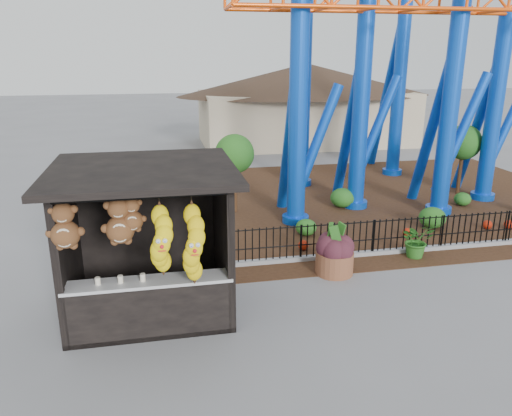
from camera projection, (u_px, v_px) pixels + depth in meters
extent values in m
plane|color=slate|center=(304.00, 323.00, 10.02)|extent=(120.00, 120.00, 0.00)
cube|color=#331E11|center=(346.00, 200.00, 18.26)|extent=(18.00, 12.00, 0.02)
cube|color=gray|center=(414.00, 250.00, 13.56)|extent=(18.00, 0.18, 0.12)
cube|color=black|center=(152.00, 306.00, 10.56)|extent=(3.20, 2.60, 0.10)
cube|color=black|center=(148.00, 223.00, 11.29)|extent=(3.20, 0.12, 3.00)
cube|color=black|center=(68.00, 248.00, 9.84)|extent=(0.12, 2.60, 3.00)
cube|color=black|center=(223.00, 237.00, 10.42)|extent=(0.12, 2.60, 3.00)
cube|color=black|center=(142.00, 170.00, 9.43)|extent=(3.50, 3.40, 0.12)
cube|color=black|center=(58.00, 274.00, 8.69)|extent=(0.14, 0.14, 3.00)
cube|color=black|center=(231.00, 260.00, 9.27)|extent=(0.14, 0.14, 3.00)
cube|color=black|center=(151.00, 309.00, 9.43)|extent=(3.00, 0.50, 1.10)
cube|color=#BBBBC0|center=(149.00, 282.00, 9.26)|extent=(3.10, 0.55, 0.06)
cylinder|color=black|center=(142.00, 198.00, 8.37)|extent=(2.90, 0.04, 0.04)
cylinder|color=#0B44C1|center=(298.00, 112.00, 14.87)|extent=(0.56, 0.56, 7.00)
cylinder|color=#0B44C1|center=(295.00, 219.00, 15.88)|extent=(0.84, 0.84, 0.24)
cylinder|color=#0B44C1|center=(361.00, 101.00, 16.42)|extent=(0.56, 0.56, 7.30)
cylinder|color=#0B44C1|center=(355.00, 204.00, 17.48)|extent=(0.84, 0.84, 0.24)
cylinder|color=#0B44C1|center=(451.00, 100.00, 15.74)|extent=(0.56, 0.56, 7.50)
cylinder|color=#0B44C1|center=(438.00, 210.00, 16.82)|extent=(0.84, 0.84, 0.24)
cylinder|color=#0B44C1|center=(495.00, 109.00, 17.47)|extent=(0.56, 0.56, 6.60)
cylinder|color=#0B44C1|center=(482.00, 196.00, 18.42)|extent=(0.84, 0.84, 0.24)
cylinder|color=#0B44C1|center=(304.00, 64.00, 18.99)|extent=(0.56, 0.56, 9.50)
cylinder|color=#0B44C1|center=(301.00, 182.00, 20.37)|extent=(0.84, 0.84, 0.24)
cylinder|color=#0B44C1|center=(402.00, 51.00, 20.63)|extent=(0.56, 0.56, 10.50)
cylinder|color=#0B44C1|center=(392.00, 172.00, 22.16)|extent=(0.84, 0.84, 0.24)
cylinder|color=#0B44C1|center=(290.00, 136.00, 15.97)|extent=(0.36, 2.21, 5.85)
cylinder|color=#0B44C1|center=(316.00, 144.00, 15.60)|extent=(1.62, 0.32, 3.73)
cylinder|color=#0B44C1|center=(349.00, 125.00, 17.54)|extent=(0.36, 2.29, 6.10)
cylinder|color=#0B44C1|center=(375.00, 132.00, 17.16)|extent=(1.67, 0.32, 3.88)
cylinder|color=#0B44C1|center=(433.00, 126.00, 16.86)|extent=(0.36, 2.34, 6.26)
cylinder|color=#0B44C1|center=(461.00, 134.00, 16.49)|extent=(1.71, 0.32, 3.99)
cylinder|color=#0B44C1|center=(476.00, 129.00, 18.56)|extent=(0.36, 2.10, 5.53)
cylinder|color=#0B44C1|center=(502.00, 135.00, 18.18)|extent=(1.54, 0.32, 3.52)
cylinder|color=brown|center=(334.00, 263.00, 12.18)|extent=(1.09, 1.09, 0.56)
ellipsoid|color=#38161F|center=(336.00, 240.00, 12.00)|extent=(0.70, 0.70, 0.64)
imported|color=#225218|center=(417.00, 240.00, 13.11)|extent=(0.89, 0.78, 0.94)
ellipsoid|color=#225719|center=(306.00, 227.00, 14.70)|extent=(0.61, 0.61, 0.49)
ellipsoid|color=#225719|center=(432.00, 218.00, 15.30)|extent=(0.81, 0.81, 0.65)
ellipsoid|color=#225719|center=(462.00, 199.00, 17.57)|extent=(0.58, 0.58, 0.47)
ellipsoid|color=#225719|center=(342.00, 198.00, 17.35)|extent=(0.84, 0.84, 0.67)
sphere|color=#AA1F0B|center=(303.00, 245.00, 13.62)|extent=(0.28, 0.28, 0.28)
sphere|color=#AA1F0B|center=(408.00, 233.00, 14.56)|extent=(0.28, 0.28, 0.28)
sphere|color=#AA1F0B|center=(487.00, 225.00, 15.24)|extent=(0.28, 0.28, 0.28)
sphere|color=#AA1F0B|center=(509.00, 224.00, 15.27)|extent=(0.28, 0.28, 0.28)
cube|color=#BFAD8C|center=(305.00, 118.00, 29.42)|extent=(12.00, 6.00, 3.00)
cone|color=#332319|center=(306.00, 76.00, 28.70)|extent=(15.00, 15.00, 1.80)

